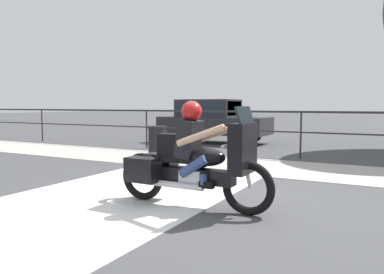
% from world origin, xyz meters
% --- Properties ---
extents(ground_plane, '(120.00, 120.00, 0.00)m').
position_xyz_m(ground_plane, '(0.00, 0.00, 0.00)').
color(ground_plane, '#424244').
extents(sidewalk_band, '(44.00, 2.40, 0.01)m').
position_xyz_m(sidewalk_band, '(0.00, 3.40, 0.01)').
color(sidewalk_band, '#A8A59E').
rests_on(sidewalk_band, ground).
extents(crosswalk_band, '(3.16, 6.00, 0.01)m').
position_xyz_m(crosswalk_band, '(-1.63, -0.20, 0.00)').
color(crosswalk_band, silver).
rests_on(crosswalk_band, ground).
extents(fence_railing, '(36.00, 0.05, 1.29)m').
position_xyz_m(fence_railing, '(0.00, 5.25, 1.02)').
color(fence_railing, '#232326').
rests_on(fence_railing, ground).
extents(motorcycle, '(2.42, 0.76, 1.51)m').
position_xyz_m(motorcycle, '(-0.28, -0.46, 0.67)').
color(motorcycle, black).
rests_on(motorcycle, ground).
extents(parked_car, '(4.18, 1.75, 1.66)m').
position_xyz_m(parked_car, '(-3.96, 7.96, 0.95)').
color(parked_car, '#232326').
rests_on(parked_car, ground).
extents(trash_bin, '(0.53, 0.53, 0.87)m').
position_xyz_m(trash_bin, '(-3.58, 3.63, 0.44)').
color(trash_bin, black).
rests_on(trash_bin, ground).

